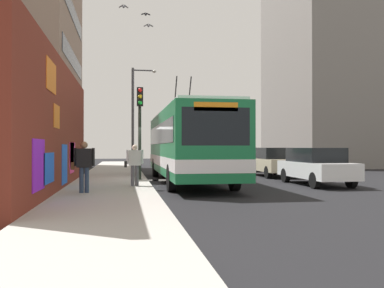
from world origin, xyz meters
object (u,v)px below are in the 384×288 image
at_px(parked_car_white, 316,165).
at_px(pedestrian_at_curb, 135,162).
at_px(parked_car_red, 241,158).
at_px(city_bus, 188,143).
at_px(parked_car_champagne, 272,161).
at_px(street_lamp, 135,111).
at_px(pedestrian_near_wall, 84,163).
at_px(traffic_light, 140,117).

bearing_deg(parked_car_white, pedestrian_at_curb, 95.84).
relative_size(parked_car_white, parked_car_red, 1.01).
relative_size(city_bus, parked_car_white, 2.65).
bearing_deg(parked_car_champagne, parked_car_white, -180.00).
height_order(parked_car_champagne, street_lamp, street_lamp).
bearing_deg(pedestrian_near_wall, pedestrian_at_curb, -37.09).
bearing_deg(pedestrian_at_curb, parked_car_champagne, -51.45).
relative_size(parked_car_champagne, parked_car_red, 1.01).
height_order(pedestrian_at_curb, traffic_light, traffic_light).
xyz_separation_m(pedestrian_at_curb, traffic_light, (3.02, -0.31, 1.91)).
bearing_deg(parked_car_champagne, parked_car_red, -0.00).
height_order(pedestrian_near_wall, pedestrian_at_curb, pedestrian_near_wall).
bearing_deg(city_bus, street_lamp, 11.54).
relative_size(traffic_light, street_lamp, 0.60).
bearing_deg(city_bus, pedestrian_near_wall, 140.79).
xyz_separation_m(pedestrian_near_wall, street_lamp, (15.20, -2.05, 2.98)).
relative_size(parked_car_champagne, street_lamp, 0.65).
relative_size(city_bus, street_lamp, 1.74).
bearing_deg(pedestrian_near_wall, traffic_light, -20.74).
bearing_deg(parked_car_champagne, pedestrian_near_wall, 131.69).
relative_size(city_bus, pedestrian_at_curb, 7.71).
distance_m(parked_car_white, pedestrian_at_curb, 7.71).
height_order(parked_car_white, parked_car_champagne, same).
height_order(city_bus, street_lamp, street_lamp).
bearing_deg(parked_car_red, parked_car_champagne, 180.00).
bearing_deg(parked_car_white, parked_car_champagne, 0.00).
bearing_deg(pedestrian_at_curb, parked_car_red, -32.20).
xyz_separation_m(parked_car_white, parked_car_red, (11.39, -0.00, 0.00)).
distance_m(parked_car_white, pedestrian_near_wall, 9.79).
distance_m(parked_car_white, parked_car_champagne, 5.32).
distance_m(parked_car_white, parked_car_red, 11.39).
bearing_deg(pedestrian_at_curb, parked_car_white, -84.16).
height_order(parked_car_champagne, parked_car_red, same).
xyz_separation_m(parked_car_champagne, street_lamp, (6.90, 7.27, 3.25)).
bearing_deg(parked_car_champagne, city_bus, 121.99).
height_order(parked_car_red, traffic_light, traffic_light).
xyz_separation_m(parked_car_red, pedestrian_at_curb, (-12.17, 7.66, 0.21)).
bearing_deg(pedestrian_near_wall, street_lamp, -7.69).
xyz_separation_m(city_bus, street_lamp, (10.15, 2.07, 2.28)).
xyz_separation_m(pedestrian_near_wall, pedestrian_at_curb, (2.20, -1.66, -0.06)).
relative_size(parked_car_champagne, pedestrian_near_wall, 2.75).
distance_m(parked_car_champagne, street_lamp, 10.54).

